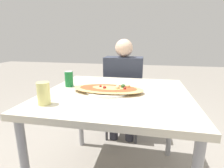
# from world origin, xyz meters

# --- Properties ---
(dining_table) EXTENTS (1.04, 0.99, 0.78)m
(dining_table) POSITION_xyz_m (0.00, 0.00, 0.70)
(dining_table) COLOR beige
(dining_table) RESTS_ON ground_plane
(chair_far_seated) EXTENTS (0.40, 0.40, 0.85)m
(chair_far_seated) POSITION_xyz_m (-0.04, 0.83, 0.48)
(chair_far_seated) COLOR #2D3851
(chair_far_seated) RESTS_ON ground_plane
(person_seated) EXTENTS (0.42, 0.25, 1.16)m
(person_seated) POSITION_xyz_m (-0.04, 0.71, 0.68)
(person_seated) COLOR #2D2D38
(person_seated) RESTS_ON ground_plane
(pizza_main) EXTENTS (0.52, 0.31, 0.06)m
(pizza_main) POSITION_xyz_m (-0.06, -0.01, 0.80)
(pizza_main) COLOR white
(pizza_main) RESTS_ON dining_table
(soda_can) EXTENTS (0.07, 0.07, 0.12)m
(soda_can) POSITION_xyz_m (-0.40, 0.08, 0.84)
(soda_can) COLOR #197233
(soda_can) RESTS_ON dining_table
(drink_glass) EXTENTS (0.07, 0.07, 0.13)m
(drink_glass) POSITION_xyz_m (-0.37, -0.32, 0.85)
(drink_glass) COLOR #E0DB7F
(drink_glass) RESTS_ON dining_table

